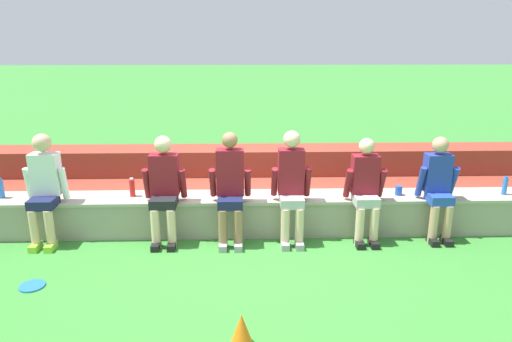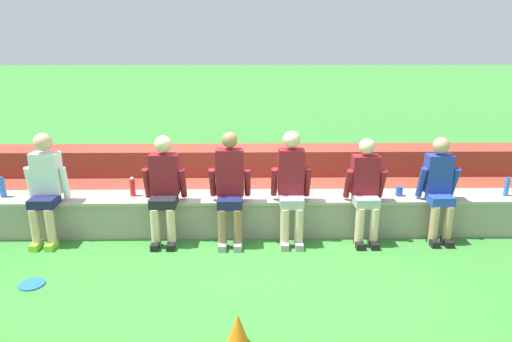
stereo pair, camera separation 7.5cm
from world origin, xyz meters
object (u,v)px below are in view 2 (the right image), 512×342
Objects in this scene: person_left_of_center at (164,186)px; sports_cone at (238,328)px; person_right_of_center at (291,184)px; person_rightmost_edge at (439,186)px; person_center at (230,186)px; frisbee at (32,284)px; person_far_left at (45,185)px; water_bottle_mid_left at (507,187)px; plastic_cup_middle at (399,191)px; water_bottle_near_left at (2,188)px; person_far_right at (366,188)px; water_bottle_near_right at (133,187)px.

sports_cone is at bearing -65.02° from person_left_of_center.
person_rightmost_edge is at bearing 1.01° from person_right_of_center.
person_center reaches higher than frisbee.
person_left_of_center is at bearing 41.95° from frisbee.
person_far_left is 5.35× the size of frisbee.
water_bottle_mid_left is at bearing 12.14° from person_rightmost_edge.
person_center is at bearing -2.51° from person_left_of_center.
person_far_left reaches higher than frisbee.
person_rightmost_edge is at bearing -28.72° from plastic_cup_middle.
person_center is (2.34, -0.06, -0.01)m from person_far_left.
water_bottle_near_left is at bearing 179.72° from plastic_cup_middle.
person_left_of_center is 1.61m from person_right_of_center.
person_center is at bearing 27.53° from frisbee.
person_far_right is 1.97m from water_bottle_mid_left.
person_far_right is at bearing -0.96° from person_right_of_center.
water_bottle_mid_left is at bearing 2.90° from person_left_of_center.
person_far_left is at bearing 178.55° from person_center.
person_left_of_center is at bearing -7.11° from water_bottle_near_left.
frisbee is at bearing -164.04° from person_far_right.
person_center reaches higher than plastic_cup_middle.
person_right_of_center reaches higher than person_far_right.
person_right_of_center is at bearing -0.79° from person_far_left.
person_far_left reaches higher than water_bottle_near_right.
person_far_right is at bearing -0.83° from person_far_left.
water_bottle_near_right is 0.96× the size of frisbee.
person_right_of_center reaches higher than water_bottle_near_left.
person_center is 2.27m from plastic_cup_middle.
water_bottle_near_right is 0.93× the size of sports_cone.
water_bottle_near_right is 4.98m from water_bottle_mid_left.
water_bottle_near_right is at bearing 179.27° from water_bottle_mid_left.
water_bottle_near_left is (-3.02, 0.31, -0.11)m from person_center.
water_bottle_mid_left reaches higher than water_bottle_near_right.
person_left_of_center is 2.20m from water_bottle_near_left.
person_rightmost_edge is 1.03m from water_bottle_mid_left.
water_bottle_near_left reaches higher than frisbee.
person_far_left is 5.16× the size of sports_cone.
frisbee is (0.94, -1.40, -0.63)m from water_bottle_near_left.
person_rightmost_edge is 3.35m from sports_cone.
water_bottle_near_left is at bearing 174.16° from person_center.
person_right_of_center is 1.07× the size of person_rightmost_edge.
person_rightmost_edge is 10.75× the size of plastic_cup_middle.
plastic_cup_middle is (0.53, 0.28, -0.13)m from person_far_right.
sports_cone is (2.48, -2.12, -0.62)m from person_far_left.
person_far_right is (2.55, -0.04, -0.03)m from person_left_of_center.
plastic_cup_middle reaches higher than frisbee.
person_far_left is at bearing 102.34° from frisbee.
person_center reaches higher than water_bottle_near_right.
person_rightmost_edge is (3.51, 0.01, -0.02)m from person_left_of_center.
person_center is at bearing -178.80° from person_right_of_center.
frisbee is at bearing -162.43° from plastic_cup_middle.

